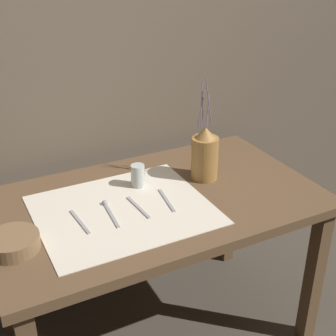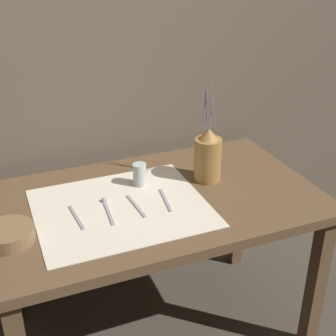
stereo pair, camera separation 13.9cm
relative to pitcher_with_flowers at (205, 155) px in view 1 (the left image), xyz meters
name	(u,v)px [view 1 (the left image)]	position (x,y,z in m)	size (l,w,h in m)	color
ground_plane	(157,331)	(-0.26, -0.06, -0.82)	(12.00, 12.00, 0.00)	#473F35
stone_wall_back	(104,50)	(-0.26, 0.43, 0.38)	(7.00, 0.06, 2.40)	brown
wooden_table	(155,217)	(-0.26, -0.06, -0.20)	(1.31, 0.77, 0.72)	brown
linen_cloth	(123,210)	(-0.41, -0.09, -0.11)	(0.64, 0.54, 0.00)	beige
pitcher_with_flowers	(205,155)	(0.00, 0.00, 0.00)	(0.11, 0.11, 0.44)	olive
wooden_bowl	(13,243)	(-0.82, -0.15, -0.08)	(0.18, 0.18, 0.05)	brown
glass_tumbler_near	(138,176)	(-0.28, 0.06, -0.06)	(0.06, 0.06, 0.09)	#B7C1BC
fork_inner	(80,222)	(-0.58, -0.10, -0.10)	(0.03, 0.18, 0.00)	#939399
spoon_outer	(107,208)	(-0.46, -0.05, -0.10)	(0.03, 0.19, 0.02)	#939399
fork_outer	(138,207)	(-0.35, -0.10, -0.10)	(0.02, 0.18, 0.00)	#939399
knife_center	(167,200)	(-0.23, -0.10, -0.10)	(0.04, 0.18, 0.00)	#939399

